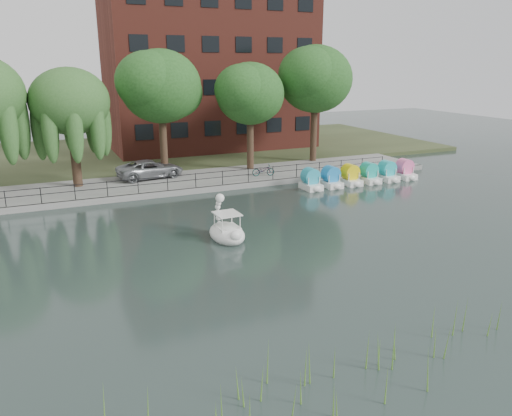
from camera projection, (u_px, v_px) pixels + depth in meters
ground_plane at (281, 258)px, 23.44m from camera, size 120.00×120.00×0.00m
promenade at (185, 182)px, 37.41m from camera, size 40.00×6.00×0.40m
kerb at (197, 191)px, 34.82m from camera, size 40.00×0.25×0.40m
land_strip at (145, 152)px, 49.68m from camera, size 60.00×22.00×0.36m
railing at (196, 177)px, 34.73m from camera, size 32.00×0.05×1.00m
apartment_building at (210, 56)px, 49.80m from camera, size 20.00×10.07×18.00m
willow_mid at (70, 102)px, 33.65m from camera, size 5.32×5.32×8.15m
broadleaf_center at (161, 87)px, 36.84m from camera, size 6.00×6.00×9.25m
broadleaf_right at (250, 94)px, 39.32m from camera, size 5.40×5.40×8.32m
broadleaf_far at (315, 79)px, 42.45m from camera, size 6.30×6.30×9.71m
minivan at (150, 168)px, 37.52m from camera, size 3.36×5.97×1.58m
bicycle at (263, 169)px, 38.27m from camera, size 0.95×1.81×1.00m
swan_boat at (227, 230)px, 25.79m from camera, size 1.76×2.77×2.24m
pedal_boat_row at (360, 176)px, 37.54m from camera, size 9.65×1.70×1.40m
reed_bank at (473, 334)px, 15.72m from camera, size 24.00×2.40×1.20m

